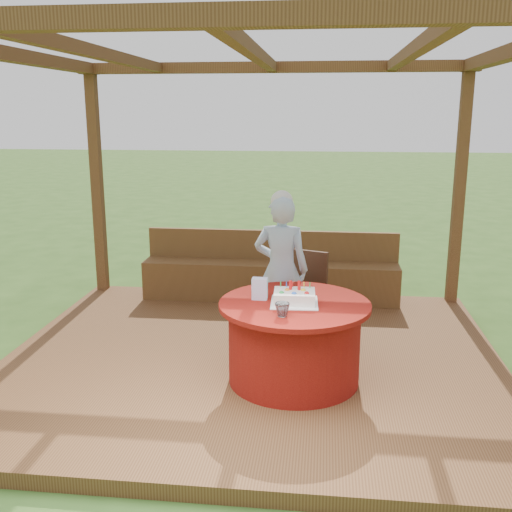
# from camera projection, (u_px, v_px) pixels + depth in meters

# --- Properties ---
(ground) EXTENTS (60.00, 60.00, 0.00)m
(ground) POSITION_uv_depth(u_px,v_px,m) (253.00, 367.00, 5.54)
(ground) COLOR #2D521B
(ground) RESTS_ON ground
(deck) EXTENTS (4.50, 4.00, 0.12)m
(deck) POSITION_uv_depth(u_px,v_px,m) (253.00, 361.00, 5.52)
(deck) COLOR brown
(deck) RESTS_ON ground
(pergola) EXTENTS (4.50, 4.00, 2.72)m
(pergola) POSITION_uv_depth(u_px,v_px,m) (253.00, 99.00, 4.96)
(pergola) COLOR brown
(pergola) RESTS_ON deck
(bench) EXTENTS (3.00, 0.42, 0.80)m
(bench) POSITION_uv_depth(u_px,v_px,m) (270.00, 277.00, 7.10)
(bench) COLOR brown
(bench) RESTS_ON deck
(table) EXTENTS (1.23, 1.23, 0.68)m
(table) POSITION_uv_depth(u_px,v_px,m) (294.00, 341.00, 4.93)
(table) COLOR maroon
(table) RESTS_ON deck
(chair) EXTENTS (0.50, 0.50, 0.84)m
(chair) POSITION_uv_depth(u_px,v_px,m) (305.00, 291.00, 5.93)
(chair) COLOR #3E2213
(chair) RESTS_ON deck
(elderly_woman) EXTENTS (0.55, 0.38, 1.47)m
(elderly_woman) POSITION_uv_depth(u_px,v_px,m) (281.00, 267.00, 5.70)
(elderly_woman) COLOR #94B9DC
(elderly_woman) RESTS_ON deck
(birthday_cake) EXTENTS (0.39, 0.39, 0.18)m
(birthday_cake) POSITION_uv_depth(u_px,v_px,m) (294.00, 297.00, 4.82)
(birthday_cake) COLOR white
(birthday_cake) RESTS_ON table
(gift_bag) EXTENTS (0.13, 0.08, 0.18)m
(gift_bag) POSITION_uv_depth(u_px,v_px,m) (260.00, 289.00, 4.91)
(gift_bag) COLOR #D68AC1
(gift_bag) RESTS_ON table
(drinking_glass) EXTENTS (0.13, 0.13, 0.11)m
(drinking_glass) POSITION_uv_depth(u_px,v_px,m) (282.00, 310.00, 4.51)
(drinking_glass) COLOR silver
(drinking_glass) RESTS_ON table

